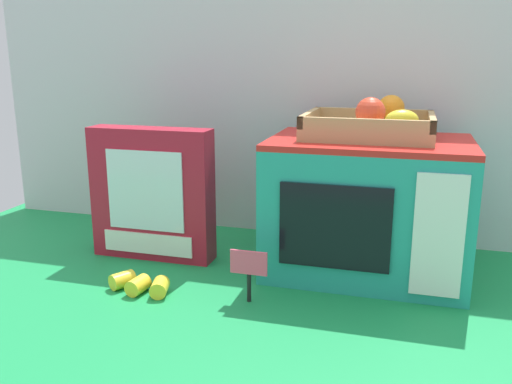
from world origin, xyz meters
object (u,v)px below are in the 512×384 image
(toy_microwave, at_px, (367,207))
(price_sign, at_px, (249,268))
(loose_toy_banana, at_px, (140,284))
(cookie_set_box, at_px, (152,194))
(food_groups_crate, at_px, (372,125))

(toy_microwave, bearing_deg, price_sign, -132.14)
(loose_toy_banana, bearing_deg, cookie_set_box, 107.81)
(food_groups_crate, bearing_deg, price_sign, -128.87)
(loose_toy_banana, bearing_deg, food_groups_crate, 32.13)
(food_groups_crate, height_order, price_sign, food_groups_crate)
(price_sign, bearing_deg, cookie_set_box, 148.69)
(food_groups_crate, xyz_separation_m, cookie_set_box, (-0.46, -0.07, -0.16))
(price_sign, distance_m, loose_toy_banana, 0.22)
(cookie_set_box, bearing_deg, food_groups_crate, 8.78)
(price_sign, xyz_separation_m, loose_toy_banana, (-0.21, -0.02, -0.05))
(price_sign, bearing_deg, toy_microwave, 47.86)
(food_groups_crate, relative_size, loose_toy_banana, 1.93)
(cookie_set_box, height_order, loose_toy_banana, cookie_set_box)
(food_groups_crate, bearing_deg, toy_microwave, -89.40)
(food_groups_crate, relative_size, cookie_set_box, 0.87)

